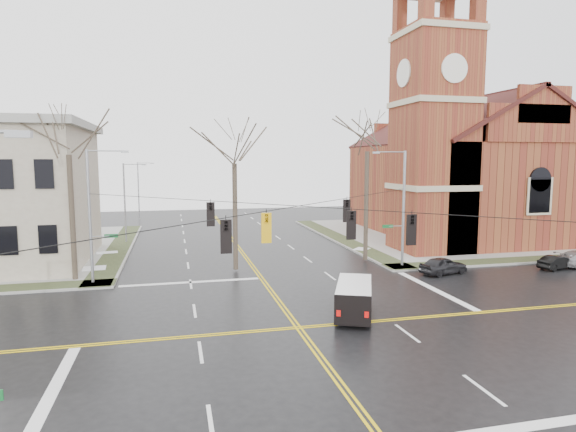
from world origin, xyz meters
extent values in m
plane|color=black|center=(0.00, 0.00, 0.00)|extent=(120.00, 120.00, 0.00)
cube|color=gray|center=(25.00, 25.00, 0.07)|extent=(30.00, 30.00, 0.15)
cube|color=#29311B|center=(11.20, 25.00, 0.15)|extent=(2.00, 30.00, 0.02)
cube|color=#29311B|center=(25.00, 11.20, 0.15)|extent=(30.00, 2.00, 0.02)
cube|color=#29311B|center=(-11.20, 25.00, 0.15)|extent=(2.00, 30.00, 0.02)
cube|color=gold|center=(-0.12, 0.00, 0.01)|extent=(0.12, 100.00, 0.01)
cube|color=gold|center=(0.12, 0.00, 0.01)|extent=(0.12, 100.00, 0.01)
cube|color=gold|center=(0.00, -0.12, 0.01)|extent=(100.00, 0.12, 0.01)
cube|color=gold|center=(0.00, 0.12, 0.01)|extent=(100.00, 0.12, 0.01)
cube|color=silver|center=(5.00, -10.50, 0.01)|extent=(9.50, 0.50, 0.01)
cube|color=silver|center=(-5.00, 10.50, 0.01)|extent=(9.50, 0.50, 0.01)
cube|color=silver|center=(-10.50, -5.00, 0.01)|extent=(0.50, 9.50, 0.01)
cube|color=silver|center=(10.50, 5.00, 0.01)|extent=(0.50, 9.50, 0.01)
cube|color=maroon|center=(17.00, 17.00, 10.00)|extent=(6.00, 6.00, 20.00)
cube|color=#B7AC8C|center=(17.00, 17.00, 19.50)|extent=(6.30, 6.30, 0.50)
cylinder|color=silver|center=(17.00, 13.95, 16.00)|extent=(2.40, 0.15, 2.40)
cylinder|color=silver|center=(13.95, 17.00, 16.00)|extent=(0.15, 2.40, 2.40)
cube|color=maroon|center=(26.00, 26.00, 5.00)|extent=(18.00, 24.00, 10.00)
cube|color=maroon|center=(16.80, 20.00, 2.20)|extent=(2.00, 5.00, 4.40)
cylinder|color=gray|center=(11.50, 11.50, 4.65)|extent=(0.20, 0.20, 9.00)
cylinder|color=gray|center=(10.90, 11.50, 3.30)|extent=(1.20, 0.06, 0.06)
cube|color=#0E5523|center=(10.20, 11.50, 3.30)|extent=(0.90, 0.04, 0.25)
cylinder|color=gray|center=(10.30, 11.50, 9.05)|extent=(2.40, 0.08, 0.08)
cube|color=gray|center=(9.10, 11.50, 9.00)|extent=(0.50, 0.22, 0.15)
cylinder|color=gray|center=(-11.50, 11.50, 4.65)|extent=(0.20, 0.20, 9.00)
cylinder|color=gray|center=(-10.90, 11.50, 3.30)|extent=(1.20, 0.06, 0.06)
cube|color=#0E5523|center=(-10.20, 11.50, 3.30)|extent=(0.90, 0.04, 0.25)
cylinder|color=gray|center=(-10.30, 11.50, 9.05)|extent=(2.40, 0.08, 0.08)
cube|color=gray|center=(-9.10, 11.50, 9.00)|extent=(0.50, 0.22, 0.15)
cube|color=gray|center=(-9.10, -11.50, 9.00)|extent=(0.50, 0.22, 0.15)
cylinder|color=black|center=(0.00, 0.00, 6.20)|extent=(23.02, 23.02, 0.03)
cylinder|color=black|center=(0.00, 0.00, 6.20)|extent=(23.02, 23.02, 0.03)
imported|color=black|center=(-4.00, -4.00, 5.45)|extent=(0.21, 0.26, 1.30)
imported|color=black|center=(4.00, 4.00, 5.45)|extent=(0.21, 0.26, 1.30)
imported|color=#E5AA0D|center=(-2.00, -2.00, 5.45)|extent=(0.21, 0.26, 1.30)
imported|color=black|center=(-4.00, 4.00, 5.45)|extent=(0.21, 0.26, 1.30)
imported|color=black|center=(4.00, -4.00, 5.45)|extent=(0.21, 0.26, 1.30)
imported|color=black|center=(2.00, -2.00, 5.45)|extent=(0.21, 0.26, 1.30)
cylinder|color=gray|center=(-10.80, 28.00, 4.10)|extent=(0.16, 0.16, 8.00)
cylinder|color=gray|center=(-9.80, 28.00, 8.00)|extent=(2.00, 0.07, 0.07)
cube|color=gray|center=(-8.80, 28.00, 7.95)|extent=(0.45, 0.20, 0.13)
cylinder|color=gray|center=(-10.80, 48.00, 4.10)|extent=(0.16, 0.16, 8.00)
cylinder|color=gray|center=(-9.80, 48.00, 8.00)|extent=(2.00, 0.07, 0.07)
cube|color=gray|center=(-8.80, 48.00, 7.95)|extent=(0.45, 0.20, 0.13)
cube|color=white|center=(3.41, 1.07, 1.06)|extent=(3.49, 5.01, 1.50)
cube|color=white|center=(4.16, 2.86, 0.84)|extent=(1.97, 1.44, 1.06)
cube|color=black|center=(4.28, 3.14, 1.32)|extent=(1.54, 0.73, 0.71)
cube|color=black|center=(3.48, 1.24, 1.54)|extent=(2.92, 3.63, 0.48)
cube|color=#B70C0A|center=(1.84, -0.85, 0.88)|extent=(0.22, 0.14, 0.30)
cube|color=#B70C0A|center=(3.11, -1.39, 0.88)|extent=(0.22, 0.14, 0.30)
cube|color=black|center=(3.41, 1.07, 0.29)|extent=(3.54, 5.06, 0.09)
cylinder|color=black|center=(3.26, 2.81, 0.32)|extent=(0.46, 0.67, 0.63)
cylinder|color=black|center=(4.75, 2.18, 0.32)|extent=(0.46, 0.67, 0.63)
cylinder|color=black|center=(2.06, -0.03, 0.32)|extent=(0.46, 0.67, 0.63)
cylinder|color=black|center=(3.55, -0.66, 0.32)|extent=(0.46, 0.67, 0.63)
imported|color=black|center=(13.40, 8.65, 0.65)|extent=(4.05, 2.39, 1.29)
imported|color=black|center=(22.84, 8.03, 0.53)|extent=(3.40, 1.84, 1.06)
cylinder|color=#392E24|center=(-12.84, 12.73, 4.47)|extent=(0.36, 0.36, 8.65)
cylinder|color=#392E24|center=(-1.51, 13.12, 4.16)|extent=(0.36, 0.36, 8.03)
cylinder|color=#392E24|center=(9.47, 14.14, 4.64)|extent=(0.36, 0.36, 8.98)
camera|label=1|loc=(-5.96, -22.77, 8.47)|focal=30.00mm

